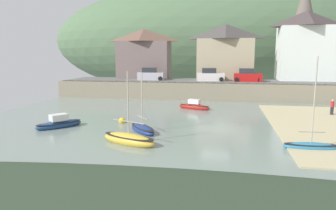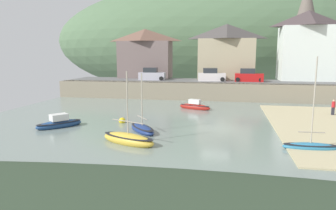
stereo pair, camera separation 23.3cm
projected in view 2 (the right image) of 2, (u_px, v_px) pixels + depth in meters
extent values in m
cube|color=gray|center=(216.00, 128.00, 27.23)|extent=(48.00, 40.00, 0.06)
cube|color=gray|center=(221.00, 92.00, 43.50)|extent=(48.00, 2.40, 2.40)
cube|color=#606060|center=(221.00, 81.00, 46.90)|extent=(48.00, 9.00, 0.10)
ellipsoid|color=#506D4B|center=(207.00, 41.00, 79.96)|extent=(80.00, 44.00, 27.99)
cube|color=#6F5E5B|center=(145.00, 60.00, 53.19)|extent=(8.80, 4.26, 6.19)
pyramid|color=brown|center=(145.00, 35.00, 52.52)|extent=(9.10, 4.56, 2.06)
cube|color=tan|center=(226.00, 59.00, 50.62)|extent=(8.90, 4.93, 6.47)
pyramid|color=#46413F|center=(227.00, 31.00, 49.90)|extent=(9.20, 5.23, 2.37)
cube|color=white|center=(306.00, 54.00, 48.19)|extent=(7.93, 6.00, 8.24)
pyramid|color=#433839|center=(309.00, 18.00, 47.32)|extent=(8.23, 6.30, 2.41)
cube|color=tan|center=(304.00, 48.00, 51.84)|extent=(2.80, 2.80, 9.95)
ellipsoid|color=maroon|center=(195.00, 107.00, 36.62)|extent=(4.03, 2.30, 0.82)
ellipsoid|color=black|center=(195.00, 105.00, 36.59)|extent=(3.95, 2.26, 0.12)
cube|color=silver|center=(195.00, 102.00, 36.51)|extent=(1.53, 1.10, 0.53)
ellipsoid|color=navy|center=(59.00, 125.00, 27.60)|extent=(3.63, 4.07, 0.79)
ellipsoid|color=black|center=(59.00, 122.00, 27.56)|extent=(3.56, 3.99, 0.12)
cube|color=silver|center=(59.00, 117.00, 27.49)|extent=(1.64, 1.72, 0.57)
ellipsoid|color=gold|center=(128.00, 140.00, 22.54)|extent=(4.74, 3.02, 0.97)
ellipsoid|color=black|center=(128.00, 136.00, 22.50)|extent=(4.64, 2.96, 0.12)
cylinder|color=#B2A893|center=(127.00, 103.00, 22.10)|extent=(0.09, 0.09, 4.50)
cylinder|color=gray|center=(128.00, 122.00, 22.32)|extent=(2.71, 1.17, 0.07)
ellipsoid|color=teal|center=(310.00, 147.00, 21.08)|extent=(3.74, 1.18, 0.62)
ellipsoid|color=black|center=(311.00, 145.00, 21.05)|extent=(3.66, 1.15, 0.12)
cylinder|color=#B2A893|center=(314.00, 101.00, 20.56)|extent=(0.09, 0.09, 5.81)
cylinder|color=gray|center=(312.00, 132.00, 20.91)|extent=(1.73, 0.15, 0.07)
ellipsoid|color=navy|center=(142.00, 129.00, 25.96)|extent=(3.34, 3.76, 0.72)
ellipsoid|color=black|center=(142.00, 127.00, 25.92)|extent=(3.27, 3.68, 0.12)
cylinder|color=#B2A893|center=(142.00, 99.00, 25.55)|extent=(0.09, 0.09, 4.34)
cylinder|color=gray|center=(142.00, 118.00, 25.79)|extent=(1.34, 1.66, 0.07)
cube|color=#B5B2C1|center=(152.00, 76.00, 48.81)|extent=(4.18, 1.92, 1.20)
cube|color=#282D33|center=(150.00, 70.00, 48.70)|extent=(2.18, 1.61, 0.80)
cylinder|color=black|center=(163.00, 78.00, 49.32)|extent=(0.64, 0.22, 0.64)
cylinder|color=black|center=(161.00, 78.00, 47.77)|extent=(0.64, 0.22, 0.64)
cylinder|color=black|center=(143.00, 77.00, 49.94)|extent=(0.64, 0.22, 0.64)
cylinder|color=black|center=(141.00, 78.00, 48.39)|extent=(0.64, 0.22, 0.64)
cube|color=silver|center=(212.00, 77.00, 47.07)|extent=(4.26, 2.13, 1.20)
cube|color=#282D33|center=(210.00, 71.00, 46.96)|extent=(2.25, 1.72, 0.80)
cylinder|color=black|center=(223.00, 79.00, 47.58)|extent=(0.64, 0.22, 0.64)
cylinder|color=black|center=(222.00, 79.00, 46.03)|extent=(0.64, 0.22, 0.64)
cylinder|color=black|center=(201.00, 78.00, 48.20)|extent=(0.64, 0.22, 0.64)
cylinder|color=black|center=(200.00, 79.00, 46.65)|extent=(0.64, 0.22, 0.64)
cube|color=red|center=(249.00, 77.00, 46.04)|extent=(4.16, 1.85, 1.20)
cube|color=#282D33|center=(248.00, 71.00, 45.93)|extent=(2.15, 1.58, 0.80)
cylinder|color=black|center=(260.00, 79.00, 46.55)|extent=(0.64, 0.22, 0.64)
cylinder|color=black|center=(261.00, 80.00, 45.00)|extent=(0.64, 0.22, 0.64)
cylinder|color=black|center=(237.00, 79.00, 47.17)|extent=(0.64, 0.22, 0.64)
cylinder|color=black|center=(238.00, 80.00, 45.62)|extent=(0.64, 0.22, 0.64)
cube|color=#282833|center=(333.00, 111.00, 32.60)|extent=(0.28, 0.20, 0.82)
cylinder|color=red|center=(333.00, 104.00, 32.49)|extent=(0.34, 0.34, 0.58)
sphere|color=#D1A889|center=(334.00, 101.00, 32.42)|extent=(0.22, 0.22, 0.22)
sphere|color=yellow|center=(122.00, 121.00, 29.32)|extent=(0.63, 0.63, 0.63)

